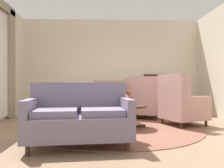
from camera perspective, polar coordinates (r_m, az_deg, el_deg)
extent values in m
plane|color=#896B51|center=(4.55, 1.25, -11.51)|extent=(8.19, 8.19, 0.00)
cube|color=beige|center=(7.40, -0.11, 4.60)|extent=(5.86, 0.08, 2.98)
cube|color=#382319|center=(7.37, -0.09, -6.52)|extent=(5.70, 0.03, 0.12)
cylinder|color=brown|center=(4.84, 1.03, -10.72)|extent=(3.51, 3.51, 0.01)
cube|color=gray|center=(6.65, -24.01, 4.66)|extent=(0.10, 0.32, 2.86)
cylinder|color=#382319|center=(4.66, 4.06, -5.56)|extent=(0.78, 0.78, 0.04)
cylinder|color=#382319|center=(4.68, 4.06, -8.17)|extent=(0.10, 0.10, 0.39)
cube|color=#382319|center=(4.77, 6.68, -10.53)|extent=(0.28, 0.09, 0.07)
cube|color=#382319|center=(4.89, 2.53, -10.25)|extent=(0.19, 0.27, 0.07)
cube|color=#382319|center=(4.53, 2.67, -11.10)|extent=(0.21, 0.26, 0.07)
cylinder|color=brown|center=(4.64, 4.05, -5.22)|extent=(0.11, 0.11, 0.02)
ellipsoid|color=brown|center=(4.63, 4.05, -3.86)|extent=(0.19, 0.19, 0.20)
cylinder|color=brown|center=(4.62, 4.05, -2.19)|extent=(0.09, 0.09, 0.07)
torus|color=brown|center=(4.62, 4.05, -1.74)|extent=(0.13, 0.13, 0.02)
cube|color=slate|center=(3.38, -8.24, -10.43)|extent=(1.56, 0.96, 0.32)
cube|color=slate|center=(3.67, -8.19, -3.33)|extent=(1.50, 0.28, 0.47)
cube|color=slate|center=(3.33, -13.96, -6.94)|extent=(0.65, 0.68, 0.10)
cube|color=slate|center=(3.32, -2.53, -6.95)|extent=(0.65, 0.68, 0.10)
cube|color=slate|center=(3.37, -20.15, -5.66)|extent=(0.18, 0.73, 0.24)
cube|color=slate|center=(3.35, 3.70, -5.68)|extent=(0.18, 0.73, 0.24)
cylinder|color=#382319|center=(3.18, -20.47, -15.36)|extent=(0.06, 0.06, 0.14)
cylinder|color=#382319|center=(3.16, 3.91, -15.43)|extent=(0.06, 0.06, 0.14)
cylinder|color=#382319|center=(3.81, -18.18, -12.73)|extent=(0.06, 0.06, 0.14)
cylinder|color=#382319|center=(3.80, 1.85, -12.76)|extent=(0.06, 0.06, 0.14)
cube|color=tan|center=(5.25, 17.56, -6.64)|extent=(1.06, 1.03, 0.32)
cube|color=tan|center=(4.99, 14.62, -1.35)|extent=(0.42, 0.78, 0.66)
cube|color=tan|center=(4.79, 18.01, -0.47)|extent=(0.22, 0.17, 0.50)
cube|color=tan|center=(5.31, 13.08, -0.40)|extent=(0.22, 0.17, 0.50)
cube|color=tan|center=(5.01, 20.59, -4.03)|extent=(0.71, 0.36, 0.19)
cube|color=tan|center=(5.51, 15.60, -3.64)|extent=(0.71, 0.36, 0.19)
cylinder|color=#382319|center=(5.29, 22.56, -9.09)|extent=(0.06, 0.06, 0.14)
cylinder|color=#382319|center=(5.73, 18.00, -8.37)|extent=(0.06, 0.06, 0.14)
cylinder|color=#382319|center=(4.83, 17.04, -9.97)|extent=(0.06, 0.06, 0.14)
cylinder|color=#382319|center=(5.31, 12.58, -9.05)|extent=(0.06, 0.06, 0.14)
cube|color=gray|center=(5.87, -1.41, -6.17)|extent=(0.89, 0.93, 0.26)
cube|color=gray|center=(5.50, -0.80, -2.12)|extent=(0.78, 0.26, 0.59)
cube|color=gray|center=(5.66, 2.35, -1.34)|extent=(0.13, 0.21, 0.45)
cube|color=gray|center=(5.54, -4.37, -1.38)|extent=(0.13, 0.21, 0.45)
cube|color=gray|center=(5.96, 1.67, -3.66)|extent=(0.21, 0.72, 0.24)
cube|color=gray|center=(5.85, -4.73, -3.73)|extent=(0.21, 0.72, 0.24)
cylinder|color=#382319|center=(6.27, 0.82, -7.62)|extent=(0.06, 0.06, 0.14)
cylinder|color=#382319|center=(6.17, -4.75, -7.74)|extent=(0.06, 0.06, 0.14)
cylinder|color=#382319|center=(5.64, 2.25, -8.50)|extent=(0.06, 0.06, 0.14)
cylinder|color=#382319|center=(5.53, -3.95, -8.67)|extent=(0.06, 0.06, 0.14)
cube|color=tan|center=(6.09, 8.18, -5.79)|extent=(1.14, 1.15, 0.29)
cube|color=tan|center=(5.71, 7.20, -1.41)|extent=(0.82, 0.49, 0.66)
cube|color=tan|center=(5.70, 11.06, -0.62)|extent=(0.18, 0.22, 0.50)
cube|color=tan|center=(5.91, 3.99, -0.59)|extent=(0.18, 0.22, 0.50)
cube|color=tan|center=(6.03, 11.73, -3.44)|extent=(0.42, 0.73, 0.21)
cube|color=tan|center=(6.23, 4.99, -3.33)|extent=(0.42, 0.73, 0.21)
cylinder|color=#382319|center=(6.38, 12.03, -7.49)|extent=(0.06, 0.06, 0.14)
cylinder|color=#382319|center=(6.55, 6.10, -7.28)|extent=(0.06, 0.06, 0.14)
cylinder|color=#382319|center=(5.69, 10.57, -8.42)|extent=(0.06, 0.06, 0.14)
cylinder|color=#382319|center=(5.89, 4.00, -8.13)|extent=(0.06, 0.06, 0.14)
cylinder|color=#382319|center=(5.96, 8.48, -2.28)|extent=(0.56, 0.56, 0.03)
cylinder|color=#382319|center=(5.99, 8.47, -5.53)|extent=(0.07, 0.07, 0.65)
cylinder|color=#382319|center=(6.02, 8.47, -8.42)|extent=(0.37, 0.37, 0.04)
cube|color=#382319|center=(7.29, 11.58, -3.00)|extent=(0.85, 0.40, 0.83)
cube|color=#382319|center=(7.45, 11.26, 1.32)|extent=(0.85, 0.04, 0.28)
cube|color=#382319|center=(7.11, 8.90, -6.86)|extent=(0.06, 0.06, 0.10)
cube|color=#382319|center=(7.29, 14.76, -6.69)|extent=(0.06, 0.06, 0.10)
cube|color=#382319|center=(7.40, 8.45, -6.58)|extent=(0.06, 0.06, 0.10)
cube|color=#382319|center=(7.57, 14.10, -6.43)|extent=(0.06, 0.06, 0.10)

